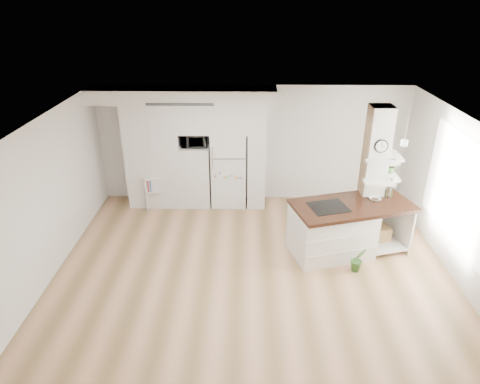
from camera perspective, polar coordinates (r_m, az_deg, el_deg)
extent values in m
cube|color=tan|center=(7.81, 1.68, -10.38)|extent=(7.00, 6.00, 0.01)
cube|color=white|center=(6.61, 1.97, 8.99)|extent=(7.00, 6.00, 0.04)
cube|color=silver|center=(9.87, 1.60, 6.39)|extent=(7.00, 0.04, 2.70)
cube|color=silver|center=(4.63, 2.28, -18.55)|extent=(7.00, 0.04, 2.70)
cube|color=silver|center=(7.87, -24.60, -1.19)|extent=(0.04, 6.00, 2.70)
cube|color=silver|center=(7.97, 27.86, -1.53)|extent=(0.04, 6.00, 2.70)
cube|color=silver|center=(9.84, -11.35, 4.90)|extent=(1.20, 0.65, 2.40)
cube|color=silver|center=(9.87, -5.85, 2.27)|extent=(0.65, 0.65, 1.42)
cube|color=silver|center=(9.42, -6.22, 9.93)|extent=(0.65, 0.65, 0.65)
cube|color=silver|center=(9.36, -1.59, 9.96)|extent=(0.85, 0.65, 0.65)
cube|color=silver|center=(9.62, 2.21, 4.91)|extent=(0.40, 0.65, 2.40)
cube|color=silver|center=(9.31, -7.79, 12.68)|extent=(4.00, 0.70, 0.30)
cube|color=#262626|center=(9.01, -8.05, 11.51)|extent=(1.40, 0.04, 0.06)
cube|color=white|center=(9.75, -1.50, 3.16)|extent=(0.78, 0.66, 1.75)
cube|color=#B2B2B7|center=(9.30, -1.61, 4.45)|extent=(0.78, 0.01, 0.03)
cube|color=silver|center=(8.54, 17.34, 2.08)|extent=(0.40, 0.40, 2.70)
cube|color=tan|center=(8.49, 15.98, 2.11)|extent=(0.02, 0.40, 2.70)
cube|color=tan|center=(8.73, 16.99, 2.63)|extent=(0.40, 0.02, 2.70)
cylinder|color=black|center=(8.13, 18.32, 5.85)|extent=(0.25, 0.03, 0.25)
cylinder|color=white|center=(8.11, 18.35, 5.81)|extent=(0.21, 0.01, 0.21)
plane|color=white|center=(8.15, 27.08, 0.36)|extent=(0.00, 2.40, 2.40)
cylinder|color=white|center=(7.17, 15.65, 4.48)|extent=(0.12, 0.12, 0.10)
cube|color=silver|center=(8.21, 12.08, -5.19)|extent=(1.63, 1.29, 0.93)
cube|color=silver|center=(8.87, 17.98, -6.05)|extent=(1.00, 1.11, 0.04)
cube|color=silver|center=(8.90, 20.29, -3.77)|extent=(0.29, 0.91, 0.93)
cube|color=#381D10|center=(8.15, 14.82, -1.77)|extent=(2.41, 1.61, 0.07)
cube|color=black|center=(7.91, 11.71, -1.97)|extent=(0.79, 0.71, 0.01)
cube|color=olive|center=(8.76, 17.81, -5.22)|extent=(0.51, 0.44, 0.28)
cylinder|color=white|center=(8.56, 19.09, 0.06)|extent=(0.12, 0.12, 0.22)
cube|color=silver|center=(9.95, -12.49, -0.06)|extent=(0.16, 0.37, 0.78)
cube|color=silver|center=(10.02, -8.97, 0.43)|extent=(0.16, 0.37, 0.78)
cube|color=silver|center=(9.83, -10.90, 2.15)|extent=(0.75, 0.58, 0.03)
cube|color=silver|center=(9.96, -10.74, 0.36)|extent=(0.71, 0.57, 0.03)
sphere|color=white|center=(10.07, -10.14, -0.78)|extent=(0.38, 0.38, 0.38)
imported|color=#346528|center=(7.95, 15.46, -8.67)|extent=(0.29, 0.25, 0.47)
imported|color=#346528|center=(9.50, 20.04, -3.43)|extent=(0.34, 0.34, 0.46)
imported|color=#2D2D2D|center=(9.52, -6.11, 6.91)|extent=(0.54, 0.37, 0.30)
imported|color=#346528|center=(8.67, 19.42, 3.37)|extent=(0.27, 0.23, 0.30)
imported|color=white|center=(8.42, 17.55, -0.90)|extent=(0.22, 0.22, 0.05)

